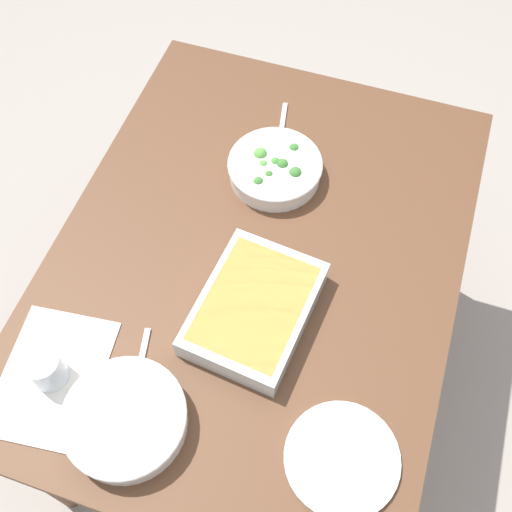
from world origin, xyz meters
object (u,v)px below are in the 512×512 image
at_px(fork_on_table, 265,265).
at_px(spoon_by_broccoli, 280,136).
at_px(broccoli_bowl, 275,168).
at_px(drink_cup, 47,370).
at_px(baking_dish, 254,308).
at_px(side_plate, 342,459).
at_px(stew_bowl, 125,419).
at_px(spoon_by_stew, 137,380).

bearing_deg(fork_on_table, spoon_by_broccoli, -167.89).
relative_size(broccoli_bowl, drink_cup, 2.68).
distance_m(baking_dish, side_plate, 0.34).
xyz_separation_m(stew_bowl, spoon_by_broccoli, (-0.79, 0.06, -0.03)).
bearing_deg(stew_bowl, spoon_by_broccoli, 175.43).
relative_size(broccoli_bowl, side_plate, 1.03).
distance_m(broccoli_bowl, spoon_by_broccoli, 0.13).
xyz_separation_m(spoon_by_stew, fork_on_table, (-0.33, 0.16, -0.00)).
xyz_separation_m(spoon_by_broccoli, fork_on_table, (0.37, 0.08, -0.00)).
xyz_separation_m(side_plate, spoon_by_broccoli, (-0.73, -0.35, -0.00)).
bearing_deg(side_plate, drink_cup, -87.46).
bearing_deg(baking_dish, side_plate, 47.27).
distance_m(stew_bowl, spoon_by_broccoli, 0.79).
relative_size(stew_bowl, baking_dish, 0.75).
height_order(baking_dish, spoon_by_stew, baking_dish).
xyz_separation_m(baking_dish, spoon_by_broccoli, (-0.49, -0.10, -0.03)).
bearing_deg(baking_dish, stew_bowl, -28.00).
bearing_deg(spoon_by_broccoli, side_plate, 25.57).
bearing_deg(spoon_by_broccoli, broccoli_bowl, 10.87).
height_order(spoon_by_stew, spoon_by_broccoli, same).
relative_size(baking_dish, drink_cup, 3.78).
bearing_deg(stew_bowl, broccoli_bowl, 172.60).
bearing_deg(broccoli_bowl, spoon_by_stew, -10.26).
relative_size(stew_bowl, spoon_by_stew, 1.37).
relative_size(baking_dish, side_plate, 1.46).
distance_m(spoon_by_stew, fork_on_table, 0.37).
relative_size(baking_dish, spoon_by_broccoli, 1.83).
height_order(stew_bowl, side_plate, stew_bowl).
bearing_deg(stew_bowl, side_plate, 99.08).
height_order(broccoli_bowl, fork_on_table, broccoli_bowl).
height_order(spoon_by_broccoli, fork_on_table, spoon_by_broccoli).
xyz_separation_m(stew_bowl, side_plate, (-0.07, 0.41, -0.03)).
height_order(stew_bowl, spoon_by_stew, stew_bowl).
height_order(drink_cup, fork_on_table, drink_cup).
bearing_deg(side_plate, spoon_by_broccoli, -154.43).
distance_m(stew_bowl, baking_dish, 0.34).
bearing_deg(spoon_by_broccoli, drink_cup, -18.29).
bearing_deg(fork_on_table, stew_bowl, -18.79).
height_order(broccoli_bowl, spoon_by_stew, broccoli_bowl).
relative_size(side_plate, spoon_by_stew, 1.26).
xyz_separation_m(baking_dish, spoon_by_stew, (0.21, -0.18, -0.03)).
relative_size(baking_dish, fork_on_table, 2.04).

